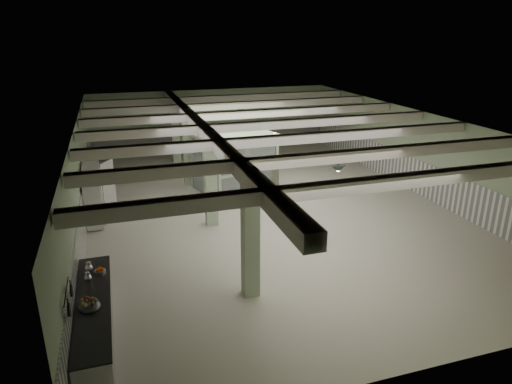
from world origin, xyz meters
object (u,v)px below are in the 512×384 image
object	(u,v)px
filing_cabinet	(273,174)
walkin_cooler	(94,194)
prep_counter	(95,318)
guard_booth	(234,151)

from	to	relation	value
filing_cabinet	walkin_cooler	bearing A→B (deg)	-163.71
prep_counter	walkin_cooler	xyz separation A→B (m)	(-0.08, 7.33, 0.59)
guard_booth	prep_counter	bearing A→B (deg)	-139.48
prep_counter	filing_cabinet	distance (m)	11.54
filing_cabinet	guard_booth	bearing A→B (deg)	167.19
walkin_cooler	filing_cabinet	world-z (taller)	walkin_cooler
prep_counter	walkin_cooler	bearing A→B (deg)	90.65
guard_booth	filing_cabinet	bearing A→B (deg)	-35.77
guard_booth	filing_cabinet	xyz separation A→B (m)	(1.65, -0.56, -1.06)
walkin_cooler	filing_cabinet	size ratio (longest dim) A/B	1.67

